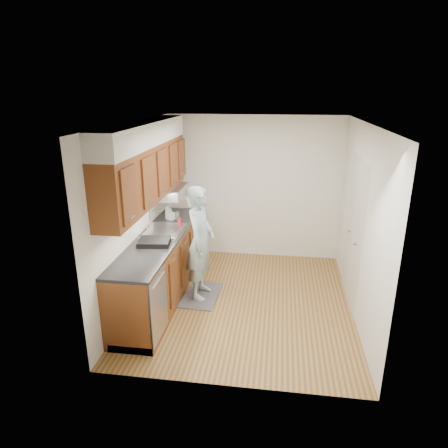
% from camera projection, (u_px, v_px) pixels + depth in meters
% --- Properties ---
extents(floor, '(3.50, 3.50, 0.00)m').
position_uv_depth(floor, '(243.00, 301.00, 5.75)').
color(floor, olive).
rests_on(floor, ground).
extents(ceiling, '(3.50, 3.50, 0.00)m').
position_uv_depth(ceiling, '(247.00, 123.00, 4.95)').
color(ceiling, white).
rests_on(ceiling, wall_left).
extents(wall_left, '(0.02, 3.50, 2.50)m').
position_uv_depth(wall_left, '(138.00, 214.00, 5.55)').
color(wall_left, silver).
rests_on(wall_left, floor).
extents(wall_right, '(0.02, 3.50, 2.50)m').
position_uv_depth(wall_right, '(361.00, 224.00, 5.15)').
color(wall_right, silver).
rests_on(wall_right, floor).
extents(wall_back, '(3.00, 0.02, 2.50)m').
position_uv_depth(wall_back, '(254.00, 188.00, 6.99)').
color(wall_back, silver).
rests_on(wall_back, floor).
extents(counter, '(0.64, 2.80, 1.30)m').
position_uv_depth(counter, '(161.00, 265.00, 5.75)').
color(counter, brown).
rests_on(counter, floor).
extents(upper_cabinets, '(0.47, 2.80, 1.21)m').
position_uv_depth(upper_cabinets, '(147.00, 164.00, 5.34)').
color(upper_cabinets, brown).
rests_on(upper_cabinets, wall_left).
extents(closet_door, '(0.02, 1.22, 2.05)m').
position_uv_depth(closet_door, '(354.00, 232.00, 5.50)').
color(closet_door, silver).
rests_on(closet_door, wall_right).
extents(floor_mat, '(0.54, 0.86, 0.02)m').
position_uv_depth(floor_mat, '(201.00, 295.00, 5.90)').
color(floor_mat, slate).
rests_on(floor_mat, floor).
extents(person, '(0.47, 0.68, 1.86)m').
position_uv_depth(person, '(200.00, 236.00, 5.60)').
color(person, '#93AFB3').
rests_on(person, floor_mat).
extents(soap_bottle_a, '(0.13, 0.13, 0.26)m').
position_uv_depth(soap_bottle_a, '(168.00, 211.00, 6.28)').
color(soap_bottle_a, '#B6BEC6').
rests_on(soap_bottle_a, counter).
extents(soap_bottle_b, '(0.11, 0.11, 0.19)m').
position_uv_depth(soap_bottle_b, '(171.00, 214.00, 6.27)').
color(soap_bottle_b, '#B6BEC6').
rests_on(soap_bottle_b, counter).
extents(soda_can, '(0.06, 0.06, 0.11)m').
position_uv_depth(soda_can, '(180.00, 222.00, 6.05)').
color(soda_can, red).
rests_on(soda_can, counter).
extents(steel_can, '(0.09, 0.09, 0.12)m').
position_uv_depth(steel_can, '(177.00, 216.00, 6.30)').
color(steel_can, '#A5A5AA').
rests_on(steel_can, counter).
extents(dish_rack, '(0.46, 0.40, 0.06)m').
position_uv_depth(dish_rack, '(154.00, 242.00, 5.31)').
color(dish_rack, black).
rests_on(dish_rack, counter).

